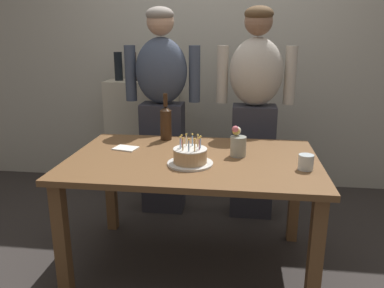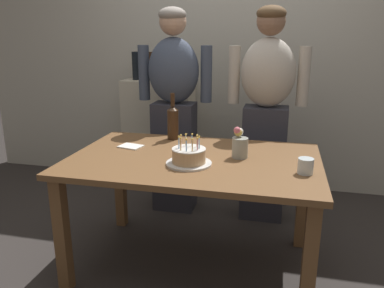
{
  "view_description": "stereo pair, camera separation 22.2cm",
  "coord_description": "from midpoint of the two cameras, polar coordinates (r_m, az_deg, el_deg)",
  "views": [
    {
      "loc": [
        0.28,
        -2.18,
        1.46
      ],
      "look_at": [
        0.0,
        -0.05,
        0.84
      ],
      "focal_mm": 35.74,
      "sensor_mm": 36.0,
      "label": 1
    },
    {
      "loc": [
        0.5,
        -2.14,
        1.46
      ],
      "look_at": [
        0.0,
        -0.05,
        0.84
      ],
      "focal_mm": 35.74,
      "sensor_mm": 36.0,
      "label": 2
    }
  ],
  "objects": [
    {
      "name": "dining_table",
      "position": [
        2.34,
        3.0,
        -4.34
      ],
      "size": [
        1.5,
        0.96,
        0.74
      ],
      "color": "brown",
      "rests_on": "ground_plane"
    },
    {
      "name": "flower_vase",
      "position": [
        2.32,
        9.85,
        -0.11
      ],
      "size": [
        0.1,
        0.1,
        0.19
      ],
      "color": "#999E93",
      "rests_on": "dining_table"
    },
    {
      "name": "wine_bottle",
      "position": [
        2.69,
        -0.51,
        3.35
      ],
      "size": [
        0.08,
        0.08,
        0.33
      ],
      "color": "#382314",
      "rests_on": "dining_table"
    },
    {
      "name": "water_glass_near",
      "position": [
        2.16,
        19.46,
        -3.17
      ],
      "size": [
        0.08,
        0.08,
        0.09
      ],
      "primitive_type": "cylinder",
      "color": "silver",
      "rests_on": "dining_table"
    },
    {
      "name": "ground_plane",
      "position": [
        2.64,
        2.79,
        -17.54
      ],
      "size": [
        10.0,
        10.0,
        0.0
      ],
      "primitive_type": "plane",
      "color": "#332D2B"
    },
    {
      "name": "person_woman_cardigan",
      "position": [
        3.03,
        13.07,
        4.54
      ],
      "size": [
        0.61,
        0.27,
        1.66
      ],
      "rotation": [
        0.0,
        0.0,
        3.14
      ],
      "color": "#33333D",
      "rests_on": "ground_plane"
    },
    {
      "name": "napkin_stack",
      "position": [
        2.54,
        -6.66,
        -0.38
      ],
      "size": [
        0.17,
        0.14,
        0.01
      ],
      "primitive_type": "cube",
      "rotation": [
        0.0,
        0.0,
        -0.23
      ],
      "color": "white",
      "rests_on": "dining_table"
    },
    {
      "name": "back_wall",
      "position": [
        3.73,
        7.58,
        13.51
      ],
      "size": [
        5.2,
        0.1,
        2.6
      ],
      "primitive_type": "cube",
      "color": "beige",
      "rests_on": "ground_plane"
    },
    {
      "name": "person_man_bearded",
      "position": [
        3.12,
        -0.66,
        5.28
      ],
      "size": [
        0.61,
        0.27,
        1.66
      ],
      "rotation": [
        0.0,
        0.0,
        3.14
      ],
      "color": "#33333D",
      "rests_on": "ground_plane"
    },
    {
      "name": "shelf_cabinet",
      "position": [
        3.76,
        -3.26,
        1.83
      ],
      "size": [
        0.67,
        0.3,
        1.31
      ],
      "color": "beige",
      "rests_on": "ground_plane"
    },
    {
      "name": "birthday_cake",
      "position": [
        2.18,
        2.48,
        -1.98
      ],
      "size": [
        0.26,
        0.26,
        0.17
      ],
      "color": "white",
      "rests_on": "dining_table"
    }
  ]
}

